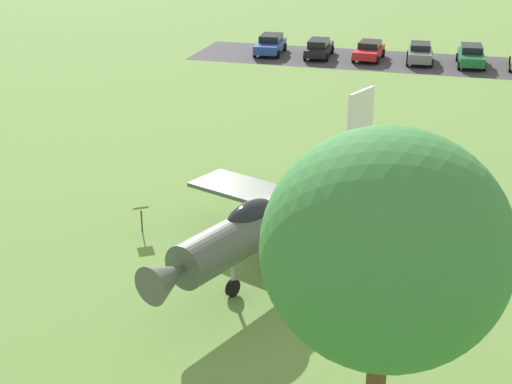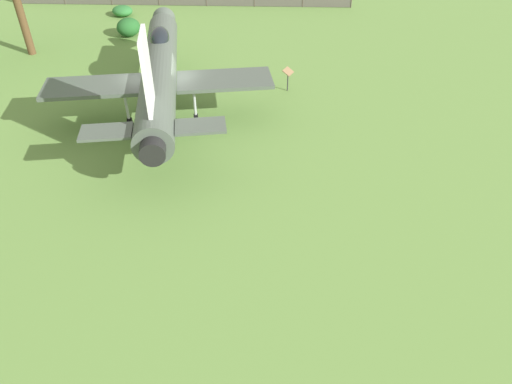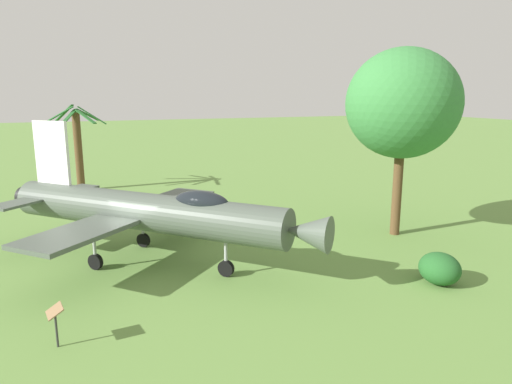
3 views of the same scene
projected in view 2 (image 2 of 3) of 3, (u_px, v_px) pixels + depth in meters
ground_plane at (165, 115)px, 22.07m from camera, size 200.00×200.00×0.00m
display_jet at (159, 69)px, 21.04m from camera, size 11.55×11.29×5.41m
shrub_near_fence at (128, 27)px, 29.86m from camera, size 1.51×1.34×1.12m
shrub_by_tree at (122, 11)px, 33.13m from camera, size 1.31×1.47×0.69m
info_plaque at (288, 75)px, 23.56m from camera, size 0.66×0.49×1.14m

